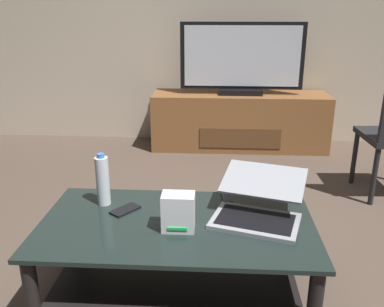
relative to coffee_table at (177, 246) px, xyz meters
name	(u,v)px	position (x,y,z in m)	size (l,w,h in m)	color
ground_plane	(191,293)	(0.06, 0.03, -0.28)	(7.68, 7.68, 0.00)	#4C3D33
coffee_table	(177,246)	(0.00, 0.00, 0.00)	(1.22, 0.67, 0.40)	black
media_cabinet	(239,121)	(0.39, 2.29, -0.01)	(1.67, 0.47, 0.53)	brown
television	(242,60)	(0.39, 2.27, 0.57)	(1.14, 0.20, 0.66)	black
laptop	(259,204)	(0.37, 0.08, 0.19)	(0.48, 0.50, 0.18)	gray
router_box	(178,212)	(0.01, -0.06, 0.21)	(0.14, 0.10, 0.16)	silver
water_bottle_near	(103,180)	(-0.37, 0.16, 0.25)	(0.06, 0.06, 0.26)	silver
cell_phone	(125,210)	(-0.25, 0.09, 0.13)	(0.07, 0.14, 0.01)	black
tv_remote	(226,196)	(0.22, 0.26, 0.13)	(0.04, 0.16, 0.02)	#2D2D30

